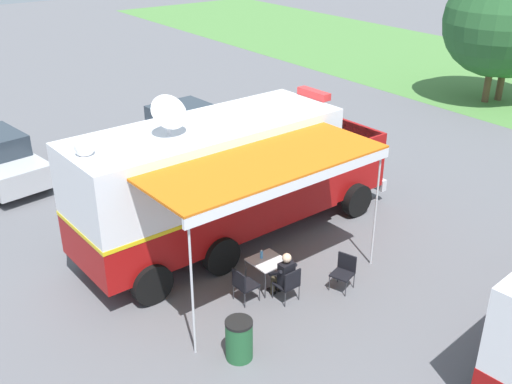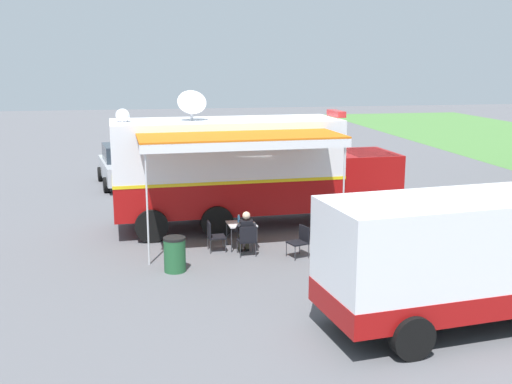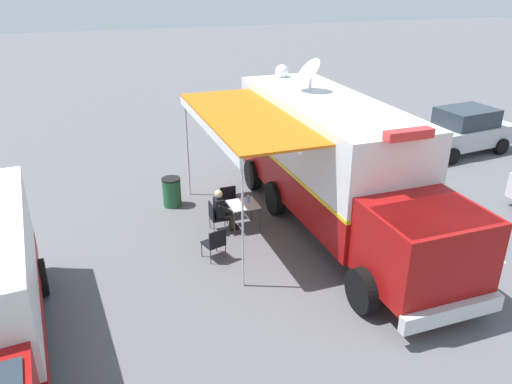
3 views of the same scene
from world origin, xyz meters
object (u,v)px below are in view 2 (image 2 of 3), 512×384
Objects in this scene: folding_chair_at_table at (247,238)px; trash_bin at (175,254)px; command_truck at (249,167)px; folding_chair_beside_table at (213,234)px; water_bottle at (239,219)px; folding_table at (242,225)px; seated_responder at (246,232)px; support_truck at (472,259)px; car_far_corner at (124,165)px; folding_chair_spare_by_truck at (301,239)px; car_behind_truck at (275,164)px.

trash_bin is (0.91, -2.05, -0.06)m from folding_chair_at_table.
folding_chair_at_table is (3.23, -0.63, -1.43)m from command_truck.
folding_chair_beside_table is at bearing 142.45° from trash_bin.
folding_table is at bearing 18.20° from water_bottle.
folding_table is 0.96× the size of folding_chair_beside_table.
seated_responder is 0.18× the size of support_truck.
trash_bin reaches higher than folding_table.
folding_table is 0.19× the size of car_far_corner.
command_truck is 7.67× the size of seated_responder.
folding_table is at bearing -148.05° from support_truck.
trash_bin reaches higher than folding_chair_at_table.
car_far_corner is (-10.19, -2.70, 0.37)m from folding_chair_beside_table.
seated_responder is at bearing 63.89° from folding_chair_beside_table.
trash_bin is (1.10, -2.04, -0.20)m from seated_responder.
water_bottle is (-0.16, -0.05, 0.16)m from folding_table.
car_far_corner is at bearing -160.46° from water_bottle.
command_truck is at bearing 147.12° from trash_bin.
seated_responder is (3.04, -0.64, -1.29)m from command_truck.
water_bottle is 2.74m from trash_bin.
folding_chair_spare_by_truck is 12.23m from car_far_corner.
seated_responder is at bearing -145.38° from support_truck.
trash_bin is (0.56, -3.48, -0.06)m from folding_chair_spare_by_truck.
command_truck is 11.02× the size of folding_chair_at_table.
command_truck is 10.54× the size of trash_bin.
support_truck reaches higher than seated_responder.
folding_table is 0.96× the size of folding_chair_at_table.
car_behind_truck is at bearing -177.08° from support_truck.
trash_bin is (1.52, -1.17, -0.06)m from folding_chair_beside_table.
folding_chair_spare_by_truck is at bearing 12.74° from command_truck.
command_truck reaches higher than folding_chair_at_table.
folding_chair_at_table is at bearing 54.98° from folding_chair_beside_table.
car_behind_truck is at bearing 160.90° from command_truck.
folding_chair_at_table is (0.96, 0.08, -0.32)m from water_bottle.
water_bottle is at bearing 133.62° from trash_bin.
folding_chair_beside_table is at bearing -22.30° from car_behind_truck.
folding_table is at bearing -15.07° from command_truck.
folding_chair_spare_by_truck is at bearing -154.77° from support_truck.
support_truck is at bearing 53.16° from trash_bin.
folding_chair_at_table is 0.12× the size of support_truck.
folding_table is at bearing -128.10° from folding_chair_spare_by_truck.
folding_table is 0.61m from seated_responder.
folding_chair_beside_table is 0.70× the size of seated_responder.
water_bottle is 7.32m from support_truck.
car_far_corner is at bearing -97.10° from car_behind_truck.
folding_table is 7.17m from support_truck.
seated_responder is at bearing 118.34° from trash_bin.
seated_responder is 6.65m from support_truck.
support_truck is at bearing 2.92° from car_behind_truck.
folding_chair_beside_table is 1.92m from trash_bin.
car_behind_truck is at bearing 163.10° from seated_responder.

